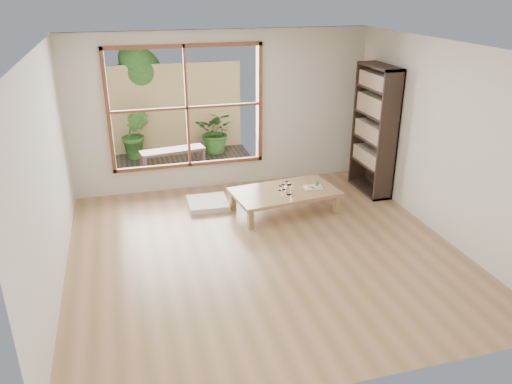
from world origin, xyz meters
TOP-DOWN VIEW (x-y plane):
  - ground at (0.00, 0.00)m, footprint 5.00×5.00m
  - low_table at (0.65, 1.09)m, footprint 1.67×1.07m
  - floor_cushion at (-0.46, 1.59)m, footprint 0.64×0.64m
  - bookshelf at (2.31, 1.51)m, footprint 0.34×0.94m
  - glass_tall at (0.66, 0.92)m, footprint 0.08×0.08m
  - glass_mid at (0.73, 1.21)m, footprint 0.07×0.07m
  - glass_short at (0.65, 1.13)m, footprint 0.06×0.06m
  - glass_small at (0.59, 1.11)m, footprint 0.06×0.06m
  - food_tray at (1.12, 1.07)m, footprint 0.30×0.23m
  - deck at (-0.60, 3.56)m, footprint 2.80×2.00m
  - garden_bench at (-0.78, 3.40)m, footprint 1.23×0.53m
  - bamboo_fence at (-0.60, 4.56)m, footprint 2.80×0.06m
  - shrub_right at (0.20, 4.14)m, footprint 1.00×0.95m
  - shrub_left at (-1.40, 4.20)m, footprint 0.65×0.58m
  - garden_tree at (-1.28, 4.86)m, footprint 1.04×0.85m

SIDE VIEW (x-z plane):
  - ground at x=0.00m, z-range 0.00..0.00m
  - deck at x=-0.60m, z-range -0.03..0.03m
  - floor_cushion at x=-0.46m, z-range 0.00..0.09m
  - low_table at x=0.65m, z-range 0.13..0.47m
  - garden_bench at x=-0.78m, z-range 0.15..0.53m
  - food_tray at x=1.12m, z-range 0.32..0.41m
  - glass_small at x=0.59m, z-range 0.34..0.42m
  - glass_short at x=0.65m, z-range 0.34..0.42m
  - glass_mid at x=0.73m, z-range 0.34..0.44m
  - glass_tall at x=0.66m, z-range 0.34..0.50m
  - shrub_right at x=0.20m, z-range 0.03..0.90m
  - shrub_left at x=-1.40m, z-range 0.02..1.03m
  - bamboo_fence at x=-0.60m, z-range 0.00..1.80m
  - bookshelf at x=2.31m, z-range 0.00..2.09m
  - garden_tree at x=-1.28m, z-range 0.52..2.74m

